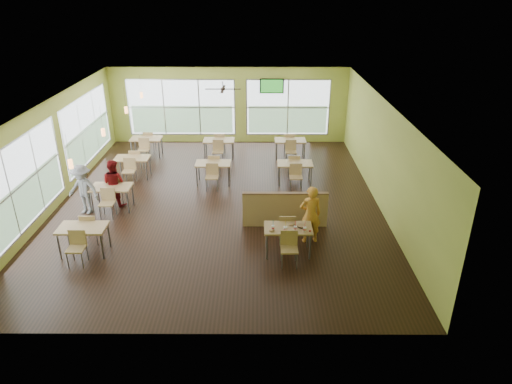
# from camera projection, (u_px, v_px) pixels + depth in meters

# --- Properties ---
(room) EXTENTS (12.00, 12.04, 3.20)m
(room) POSITION_uv_depth(u_px,v_px,m) (217.00, 154.00, 13.84)
(room) COLOR black
(room) RESTS_ON ground
(window_bays) EXTENTS (9.24, 10.24, 2.38)m
(window_bays) POSITION_uv_depth(u_px,v_px,m) (152.00, 129.00, 16.69)
(window_bays) COLOR white
(window_bays) RESTS_ON room
(main_table) EXTENTS (1.22, 1.52, 0.87)m
(main_table) POSITION_uv_depth(u_px,v_px,m) (288.00, 231.00, 11.51)
(main_table) COLOR tan
(main_table) RESTS_ON floor
(half_wall_divider) EXTENTS (2.40, 0.14, 1.04)m
(half_wall_divider) POSITION_uv_depth(u_px,v_px,m) (285.00, 209.00, 12.87)
(half_wall_divider) COLOR tan
(half_wall_divider) RESTS_ON floor
(dining_tables) EXTENTS (6.92, 8.72, 0.87)m
(dining_tables) POSITION_uv_depth(u_px,v_px,m) (192.00, 164.00, 15.80)
(dining_tables) COLOR tan
(dining_tables) RESTS_ON floor
(pendant_lights) EXTENTS (0.11, 7.31, 0.86)m
(pendant_lights) POSITION_uv_depth(u_px,v_px,m) (115.00, 121.00, 14.10)
(pendant_lights) COLOR #2D2119
(pendant_lights) RESTS_ON ceiling
(ceiling_fan) EXTENTS (1.25, 1.25, 0.29)m
(ceiling_fan) POSITION_uv_depth(u_px,v_px,m) (223.00, 89.00, 15.99)
(ceiling_fan) COLOR #2D2119
(ceiling_fan) RESTS_ON ceiling
(tv_backwall) EXTENTS (1.00, 0.07, 0.60)m
(tv_backwall) POSITION_uv_depth(u_px,v_px,m) (272.00, 86.00, 18.82)
(tv_backwall) COLOR black
(tv_backwall) RESTS_ON wall_back
(man_plaid) EXTENTS (0.65, 0.48, 1.61)m
(man_plaid) POSITION_uv_depth(u_px,v_px,m) (310.00, 215.00, 11.97)
(man_plaid) COLOR orange
(man_plaid) RESTS_ON floor
(patron_maroon) EXTENTS (0.88, 0.79, 1.48)m
(patron_maroon) POSITION_uv_depth(u_px,v_px,m) (114.00, 183.00, 14.04)
(patron_maroon) COLOR maroon
(patron_maroon) RESTS_ON floor
(patron_grey) EXTENTS (1.12, 0.83, 1.55)m
(patron_grey) POSITION_uv_depth(u_px,v_px,m) (83.00, 189.00, 13.50)
(patron_grey) COLOR slate
(patron_grey) RESTS_ON floor
(cup_blue) EXTENTS (0.09, 0.09, 0.31)m
(cup_blue) POSITION_uv_depth(u_px,v_px,m) (273.00, 227.00, 11.33)
(cup_blue) COLOR white
(cup_blue) RESTS_ON main_table
(cup_yellow) EXTENTS (0.10, 0.10, 0.37)m
(cup_yellow) POSITION_uv_depth(u_px,v_px,m) (285.00, 229.00, 11.23)
(cup_yellow) COLOR white
(cup_yellow) RESTS_ON main_table
(cup_red_near) EXTENTS (0.09, 0.09, 0.31)m
(cup_red_near) POSITION_uv_depth(u_px,v_px,m) (295.00, 228.00, 11.30)
(cup_red_near) COLOR white
(cup_red_near) RESTS_ON main_table
(cup_red_far) EXTENTS (0.09, 0.09, 0.31)m
(cup_red_far) POSITION_uv_depth(u_px,v_px,m) (305.00, 229.00, 11.25)
(cup_red_far) COLOR white
(cup_red_far) RESTS_ON main_table
(food_basket) EXTENTS (0.22, 0.22, 0.05)m
(food_basket) POSITION_uv_depth(u_px,v_px,m) (301.00, 226.00, 11.46)
(food_basket) COLOR black
(food_basket) RESTS_ON main_table
(ketchup_cup) EXTENTS (0.05, 0.05, 0.02)m
(ketchup_cup) POSITION_uv_depth(u_px,v_px,m) (310.00, 231.00, 11.28)
(ketchup_cup) COLOR #9D160E
(ketchup_cup) RESTS_ON main_table
(wrapper_left) EXTENTS (0.16, 0.14, 0.04)m
(wrapper_left) POSITION_uv_depth(u_px,v_px,m) (272.00, 230.00, 11.28)
(wrapper_left) COLOR #AB7E53
(wrapper_left) RESTS_ON main_table
(wrapper_mid) EXTENTS (0.22, 0.21, 0.04)m
(wrapper_mid) POSITION_uv_depth(u_px,v_px,m) (292.00, 224.00, 11.57)
(wrapper_mid) COLOR #AB7E53
(wrapper_mid) RESTS_ON main_table
(wrapper_right) EXTENTS (0.16, 0.15, 0.03)m
(wrapper_right) POSITION_uv_depth(u_px,v_px,m) (295.00, 233.00, 11.18)
(wrapper_right) COLOR #AB7E53
(wrapper_right) RESTS_ON main_table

